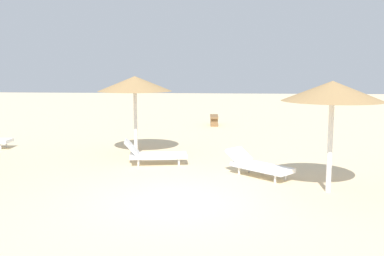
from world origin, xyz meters
name	(u,v)px	position (x,y,z in m)	size (l,w,h in m)	color
ground_plane	(181,201)	(0.00, 0.00, 0.00)	(80.00, 80.00, 0.00)	beige
parasol_0	(135,84)	(-2.05, 5.01, 2.37)	(2.45, 2.45, 2.63)	silver
parasol_4	(332,92)	(3.38, 0.96, 2.36)	(2.32, 2.32, 2.61)	silver
lounger_0	(154,154)	(-1.19, 3.50, 0.32)	(1.94, 0.95, 0.78)	white
lounger_4	(258,165)	(1.82, 2.31, 0.31)	(1.84, 1.76, 0.67)	white
bench_0	(214,118)	(0.35, 12.71, 0.35)	(0.46, 1.52, 0.49)	brown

